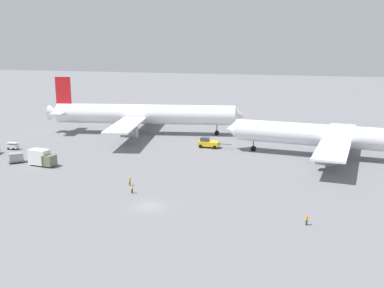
{
  "coord_description": "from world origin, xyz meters",
  "views": [
    {
      "loc": [
        25.49,
        -65.34,
        25.93
      ],
      "look_at": [
        -1.06,
        28.7,
        4.0
      ],
      "focal_mm": 43.0,
      "sensor_mm": 36.0,
      "label": 1
    }
  ],
  "objects_px": {
    "ground_crew_ramp_agent_by_cones": "(130,181)",
    "ground_crew_marshaller_foreground": "(132,189)",
    "pushback_tug": "(208,143)",
    "gse_catering_truck_tall": "(42,158)",
    "gse_container_dolly_flat": "(16,157)",
    "airliner_being_pushed": "(330,136)",
    "gse_baggage_cart_near_cluster": "(13,146)",
    "airliner_at_gate_left": "(144,114)",
    "ground_crew_wing_walker_right": "(307,220)"
  },
  "relations": [
    {
      "from": "airliner_at_gate_left",
      "to": "ground_crew_marshaller_foreground",
      "type": "distance_m",
      "value": 52.99
    },
    {
      "from": "gse_catering_truck_tall",
      "to": "ground_crew_marshaller_foreground",
      "type": "height_order",
      "value": "gse_catering_truck_tall"
    },
    {
      "from": "gse_catering_truck_tall",
      "to": "ground_crew_wing_walker_right",
      "type": "relative_size",
      "value": 3.86
    },
    {
      "from": "airliner_at_gate_left",
      "to": "airliner_being_pushed",
      "type": "xyz_separation_m",
      "value": [
        50.61,
        -14.52,
        -0.62
      ]
    },
    {
      "from": "gse_baggage_cart_near_cluster",
      "to": "ground_crew_wing_walker_right",
      "type": "relative_size",
      "value": 1.73
    },
    {
      "from": "ground_crew_ramp_agent_by_cones",
      "to": "ground_crew_marshaller_foreground",
      "type": "bearing_deg",
      "value": -61.41
    },
    {
      "from": "gse_catering_truck_tall",
      "to": "ground_crew_marshaller_foreground",
      "type": "bearing_deg",
      "value": -24.38
    },
    {
      "from": "ground_crew_marshaller_foreground",
      "to": "airliner_at_gate_left",
      "type": "bearing_deg",
      "value": 109.36
    },
    {
      "from": "pushback_tug",
      "to": "gse_container_dolly_flat",
      "type": "relative_size",
      "value": 2.16
    },
    {
      "from": "airliner_being_pushed",
      "to": "ground_crew_ramp_agent_by_cones",
      "type": "xyz_separation_m",
      "value": [
        -35.28,
        -31.3,
        -4.17
      ]
    },
    {
      "from": "gse_baggage_cart_near_cluster",
      "to": "gse_container_dolly_flat",
      "type": "bearing_deg",
      "value": -50.5
    },
    {
      "from": "gse_catering_truck_tall",
      "to": "ground_crew_ramp_agent_by_cones",
      "type": "height_order",
      "value": "gse_catering_truck_tall"
    },
    {
      "from": "ground_crew_ramp_agent_by_cones",
      "to": "pushback_tug",
      "type": "bearing_deg",
      "value": 79.04
    },
    {
      "from": "airliner_at_gate_left",
      "to": "ground_crew_wing_walker_right",
      "type": "height_order",
      "value": "airliner_at_gate_left"
    },
    {
      "from": "gse_container_dolly_flat",
      "to": "ground_crew_ramp_agent_by_cones",
      "type": "relative_size",
      "value": 2.48
    },
    {
      "from": "airliner_being_pushed",
      "to": "ground_crew_marshaller_foreground",
      "type": "xyz_separation_m",
      "value": [
        -33.11,
        -35.28,
        -4.16
      ]
    },
    {
      "from": "gse_baggage_cart_near_cluster",
      "to": "pushback_tug",
      "type": "bearing_deg",
      "value": 18.21
    },
    {
      "from": "ground_crew_marshaller_foreground",
      "to": "ground_crew_wing_walker_right",
      "type": "relative_size",
      "value": 0.99
    },
    {
      "from": "pushback_tug",
      "to": "airliner_at_gate_left",
      "type": "bearing_deg",
      "value": 151.45
    },
    {
      "from": "ground_crew_marshaller_foreground",
      "to": "pushback_tug",
      "type": "bearing_deg",
      "value": 83.38
    },
    {
      "from": "airliner_being_pushed",
      "to": "ground_crew_ramp_agent_by_cones",
      "type": "relative_size",
      "value": 30.98
    },
    {
      "from": "pushback_tug",
      "to": "ground_crew_ramp_agent_by_cones",
      "type": "relative_size",
      "value": 5.36
    },
    {
      "from": "ground_crew_wing_walker_right",
      "to": "gse_baggage_cart_near_cluster",
      "type": "bearing_deg",
      "value": 157.64
    },
    {
      "from": "gse_baggage_cart_near_cluster",
      "to": "airliner_being_pushed",
      "type": "bearing_deg",
      "value": 9.47
    },
    {
      "from": "airliner_being_pushed",
      "to": "pushback_tug",
      "type": "distance_m",
      "value": 29.08
    },
    {
      "from": "ground_crew_ramp_agent_by_cones",
      "to": "gse_catering_truck_tall",
      "type": "bearing_deg",
      "value": 162.0
    },
    {
      "from": "ground_crew_ramp_agent_by_cones",
      "to": "airliner_being_pushed",
      "type": "bearing_deg",
      "value": 41.57
    },
    {
      "from": "ground_crew_marshaller_foreground",
      "to": "ground_crew_wing_walker_right",
      "type": "xyz_separation_m",
      "value": [
        29.8,
        -6.35,
        0.01
      ]
    },
    {
      "from": "gse_baggage_cart_near_cluster",
      "to": "ground_crew_marshaller_foreground",
      "type": "height_order",
      "value": "gse_baggage_cart_near_cluster"
    },
    {
      "from": "ground_crew_ramp_agent_by_cones",
      "to": "ground_crew_marshaller_foreground",
      "type": "xyz_separation_m",
      "value": [
        2.17,
        -3.98,
        0.01
      ]
    },
    {
      "from": "gse_catering_truck_tall",
      "to": "gse_container_dolly_flat",
      "type": "bearing_deg",
      "value": 174.36
    },
    {
      "from": "airliner_at_gate_left",
      "to": "ground_crew_ramp_agent_by_cones",
      "type": "relative_size",
      "value": 36.35
    },
    {
      "from": "pushback_tug",
      "to": "ground_crew_marshaller_foreground",
      "type": "bearing_deg",
      "value": -96.62
    },
    {
      "from": "gse_catering_truck_tall",
      "to": "pushback_tug",
      "type": "bearing_deg",
      "value": 41.34
    },
    {
      "from": "airliner_being_pushed",
      "to": "ground_crew_marshaller_foreground",
      "type": "relative_size",
      "value": 30.76
    },
    {
      "from": "airliner_being_pushed",
      "to": "gse_baggage_cart_near_cluster",
      "type": "xyz_separation_m",
      "value": [
        -74.35,
        -12.4,
        -4.1
      ]
    },
    {
      "from": "gse_container_dolly_flat",
      "to": "gse_baggage_cart_near_cluster",
      "type": "relative_size",
      "value": 1.4
    },
    {
      "from": "gse_container_dolly_flat",
      "to": "pushback_tug",
      "type": "bearing_deg",
      "value": 34.8
    },
    {
      "from": "gse_baggage_cart_near_cluster",
      "to": "ground_crew_marshaller_foreground",
      "type": "relative_size",
      "value": 1.76
    },
    {
      "from": "airliner_being_pushed",
      "to": "ground_crew_ramp_agent_by_cones",
      "type": "bearing_deg",
      "value": -138.43
    },
    {
      "from": "airliner_at_gate_left",
      "to": "gse_catering_truck_tall",
      "type": "height_order",
      "value": "airliner_at_gate_left"
    },
    {
      "from": "airliner_at_gate_left",
      "to": "ground_crew_ramp_agent_by_cones",
      "type": "distance_m",
      "value": 48.55
    },
    {
      "from": "ground_crew_wing_walker_right",
      "to": "ground_crew_marshaller_foreground",
      "type": "bearing_deg",
      "value": 167.96
    },
    {
      "from": "airliner_at_gate_left",
      "to": "airliner_being_pushed",
      "type": "distance_m",
      "value": 52.66
    },
    {
      "from": "gse_baggage_cart_near_cluster",
      "to": "ground_crew_wing_walker_right",
      "type": "xyz_separation_m",
      "value": [
        71.04,
        -29.23,
        -0.05
      ]
    },
    {
      "from": "gse_catering_truck_tall",
      "to": "ground_crew_marshaller_foreground",
      "type": "relative_size",
      "value": 3.91
    },
    {
      "from": "pushback_tug",
      "to": "gse_catering_truck_tall",
      "type": "height_order",
      "value": "gse_catering_truck_tall"
    },
    {
      "from": "airliner_being_pushed",
      "to": "gse_catering_truck_tall",
      "type": "xyz_separation_m",
      "value": [
        -58.63,
        -23.71,
        -3.21
      ]
    },
    {
      "from": "airliner_being_pushed",
      "to": "gse_catering_truck_tall",
      "type": "relative_size",
      "value": 7.86
    },
    {
      "from": "airliner_at_gate_left",
      "to": "gse_container_dolly_flat",
      "type": "height_order",
      "value": "airliner_at_gate_left"
    }
  ]
}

